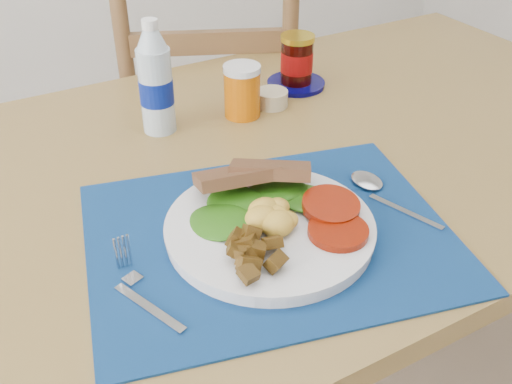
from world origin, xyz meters
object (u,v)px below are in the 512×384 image
chair_far (209,84)px  water_bottle (156,84)px  juice_glass (242,92)px  jam_on_saucer (297,64)px  breakfast_plate (268,226)px

chair_far → water_bottle: bearing=78.6°
juice_glass → water_bottle: bearing=171.8°
chair_far → jam_on_saucer: bearing=119.1°
breakfast_plate → jam_on_saucer: size_ratio=2.38×
water_bottle → chair_far: bearing=54.7°
juice_glass → jam_on_saucer: bearing=21.3°
breakfast_plate → water_bottle: water_bottle is taller
chair_far → breakfast_plate: size_ratio=4.15×
jam_on_saucer → breakfast_plate: bearing=-126.9°
breakfast_plate → water_bottle: bearing=111.0°
breakfast_plate → jam_on_saucer: 0.53m
juice_glass → breakfast_plate: bearing=-113.0°
breakfast_plate → chair_far: bearing=89.9°
breakfast_plate → jam_on_saucer: jam_on_saucer is taller
water_bottle → juice_glass: bearing=-8.2°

